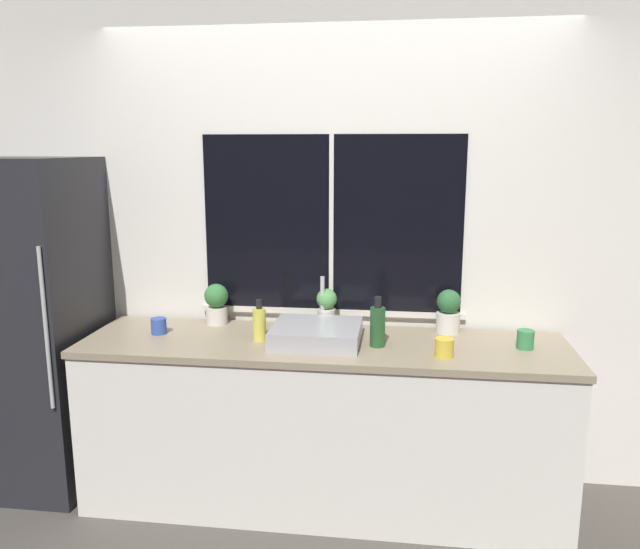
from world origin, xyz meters
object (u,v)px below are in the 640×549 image
object	(u,v)px
sink	(317,333)
bottle_tall	(378,326)
potted_plant_left	(216,303)
mug_blue	(159,326)
mug_green	(525,339)
potted_plant_center	(327,307)
potted_plant_right	(448,311)
soap_bottle	(259,323)
mug_yellow	(444,347)
refrigerator	(30,325)

from	to	relation	value
sink	bottle_tall	xyz separation A→B (m)	(0.31, -0.03, 0.06)
potted_plant_left	mug_blue	size ratio (longest dim) A/B	2.70
mug_blue	mug_green	size ratio (longest dim) A/B	0.91
potted_plant_center	mug_green	bearing A→B (deg)	-12.69
potted_plant_center	potted_plant_right	distance (m)	0.65
potted_plant_right	mug_blue	distance (m)	1.54
potted_plant_center	soap_bottle	world-z (taller)	potted_plant_center
sink	bottle_tall	distance (m)	0.32
potted_plant_left	mug_yellow	xyz separation A→B (m)	(1.23, -0.40, -0.08)
potted_plant_right	potted_plant_left	bearing A→B (deg)	180.00
potted_plant_left	potted_plant_right	bearing A→B (deg)	-0.00
potted_plant_left	mug_blue	xyz separation A→B (m)	(-0.25, -0.23, -0.08)
sink	bottle_tall	bearing A→B (deg)	-5.32
potted_plant_left	sink	bearing A→B (deg)	-23.37
potted_plant_left	bottle_tall	world-z (taller)	bottle_tall
potted_plant_center	mug_blue	distance (m)	0.90
mug_green	mug_blue	bearing A→B (deg)	-179.98
mug_blue	sink	bearing A→B (deg)	-2.10
bottle_tall	mug_blue	world-z (taller)	bottle_tall
potted_plant_right	mug_green	world-z (taller)	potted_plant_right
potted_plant_right	bottle_tall	world-z (taller)	bottle_tall
potted_plant_left	soap_bottle	distance (m)	0.41
soap_bottle	mug_blue	world-z (taller)	soap_bottle
potted_plant_center	mug_blue	world-z (taller)	potted_plant_center
mug_yellow	mug_green	world-z (taller)	mug_green
refrigerator	sink	size ratio (longest dim) A/B	3.97
potted_plant_center	soap_bottle	size ratio (longest dim) A/B	1.02
bottle_tall	sink	bearing A→B (deg)	174.68
soap_bottle	mug_yellow	distance (m)	0.94
sink	mug_green	world-z (taller)	sink
soap_bottle	potted_plant_center	bearing A→B (deg)	40.47
mug_yellow	mug_blue	size ratio (longest dim) A/B	1.07
potted_plant_left	potted_plant_center	world-z (taller)	potted_plant_left
potted_plant_left	soap_bottle	world-z (taller)	potted_plant_left
potted_plant_right	sink	bearing A→B (deg)	-158.88
mug_green	bottle_tall	bearing A→B (deg)	-175.22
sink	potted_plant_right	xyz separation A→B (m)	(0.67, 0.26, 0.07)
potted_plant_center	mug_green	size ratio (longest dim) A/B	2.37
potted_plant_left	mug_green	distance (m)	1.65
refrigerator	potted_plant_right	size ratio (longest dim) A/B	7.74
sink	mug_yellow	world-z (taller)	sink
potted_plant_left	potted_plant_right	xyz separation A→B (m)	(1.28, -0.00, -0.00)
mug_yellow	mug_green	xyz separation A→B (m)	(0.40, 0.17, 0.00)
refrigerator	mug_green	bearing A→B (deg)	-0.30
potted_plant_right	soap_bottle	size ratio (longest dim) A/B	1.09
potted_plant_left	mug_yellow	world-z (taller)	potted_plant_left
bottle_tall	mug_green	xyz separation A→B (m)	(0.72, 0.06, -0.06)
refrigerator	mug_green	world-z (taller)	refrigerator
mug_yellow	mug_green	distance (m)	0.44
sink	mug_yellow	size ratio (longest dim) A/B	5.06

